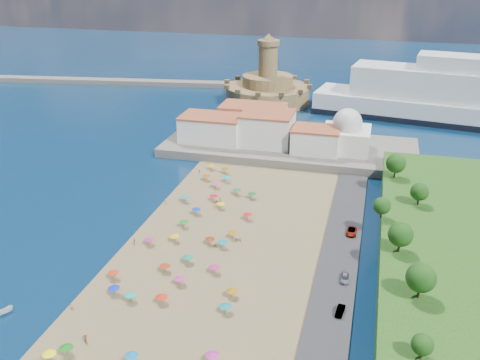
# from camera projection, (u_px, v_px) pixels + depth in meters

# --- Properties ---
(ground) EXTENTS (700.00, 700.00, 0.00)m
(ground) POSITION_uv_depth(u_px,v_px,m) (199.00, 247.00, 131.55)
(ground) COLOR #071938
(ground) RESTS_ON ground
(terrace) EXTENTS (90.00, 36.00, 3.00)m
(terrace) POSITION_uv_depth(u_px,v_px,m) (289.00, 148.00, 193.52)
(terrace) COLOR #59544C
(terrace) RESTS_ON ground
(jetty) EXTENTS (18.00, 70.00, 2.40)m
(jetty) POSITION_uv_depth(u_px,v_px,m) (253.00, 117.00, 229.86)
(jetty) COLOR #59544C
(jetty) RESTS_ON ground
(breakwater) EXTENTS (199.03, 34.77, 2.60)m
(breakwater) POSITION_uv_depth(u_px,v_px,m) (98.00, 81.00, 292.60)
(breakwater) COLOR #59544C
(breakwater) RESTS_ON ground
(waterfront_buildings) EXTENTS (57.00, 29.00, 11.00)m
(waterfront_buildings) POSITION_uv_depth(u_px,v_px,m) (255.00, 127.00, 194.60)
(waterfront_buildings) COLOR silver
(waterfront_buildings) RESTS_ON terrace
(domed_building) EXTENTS (16.00, 16.00, 15.00)m
(domed_building) POSITION_uv_depth(u_px,v_px,m) (347.00, 134.00, 184.14)
(domed_building) COLOR silver
(domed_building) RESTS_ON terrace
(fortress) EXTENTS (40.00, 40.00, 32.40)m
(fortress) POSITION_uv_depth(u_px,v_px,m) (268.00, 89.00, 254.36)
(fortress) COLOR olive
(fortress) RESTS_ON ground
(beach_parasols) EXTENTS (31.41, 116.44, 2.20)m
(beach_parasols) POSITION_uv_depth(u_px,v_px,m) (175.00, 265.00, 119.99)
(beach_parasols) COLOR gray
(beach_parasols) RESTS_ON beach
(beachgoers) EXTENTS (26.84, 99.39, 1.88)m
(beachgoers) POSITION_uv_depth(u_px,v_px,m) (150.00, 248.00, 128.87)
(beachgoers) COLOR tan
(beachgoers) RESTS_ON beach
(parked_cars) EXTENTS (2.57, 64.59, 1.40)m
(parked_cars) POSITION_uv_depth(u_px,v_px,m) (344.00, 283.00, 114.74)
(parked_cars) COLOR gray
(parked_cars) RESTS_ON promenade
(hillside_trees) EXTENTS (13.85, 105.40, 7.39)m
(hillside_trees) POSITION_uv_depth(u_px,v_px,m) (403.00, 251.00, 110.23)
(hillside_trees) COLOR #382314
(hillside_trees) RESTS_ON hillside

